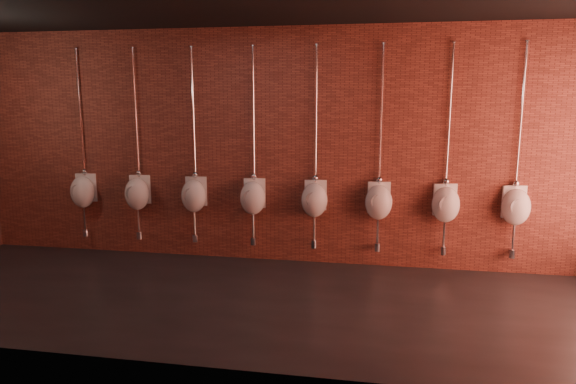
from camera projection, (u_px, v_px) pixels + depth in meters
name	position (u px, v px, depth m)	size (l,w,h in m)	color
ground	(239.00, 299.00, 5.88)	(8.50, 8.50, 0.00)	black
room_shell	(235.00, 123.00, 5.51)	(8.54, 3.04, 3.22)	black
urinal_0	(83.00, 191.00, 7.51)	(0.41, 0.37, 2.71)	white
urinal_1	(137.00, 193.00, 7.36)	(0.41, 0.37, 2.71)	white
urinal_2	(194.00, 195.00, 7.21)	(0.41, 0.37, 2.71)	white
urinal_3	(253.00, 197.00, 7.07)	(0.41, 0.37, 2.71)	white
urinal_4	(315.00, 199.00, 6.92)	(0.41, 0.37, 2.71)	white
urinal_5	(379.00, 201.00, 6.77)	(0.41, 0.37, 2.71)	white
urinal_6	(446.00, 203.00, 6.63)	(0.41, 0.37, 2.71)	white
urinal_7	(516.00, 206.00, 6.48)	(0.41, 0.37, 2.71)	white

